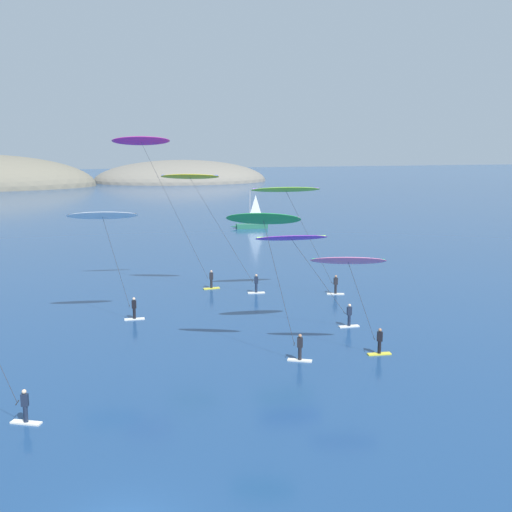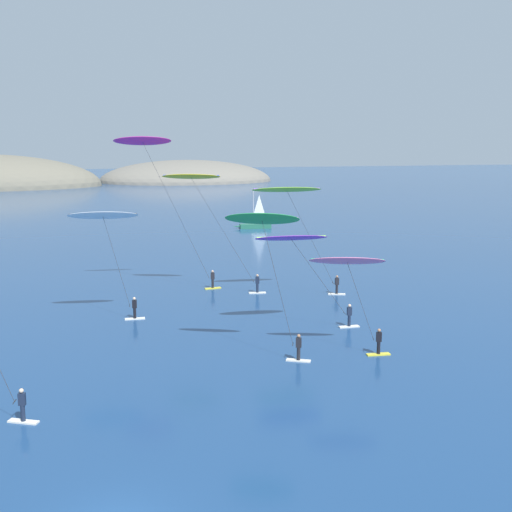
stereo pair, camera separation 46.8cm
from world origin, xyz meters
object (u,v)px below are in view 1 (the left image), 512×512
Objects in this scene: kitesurfer_green at (267,231)px; kitesurfer_purple at (296,244)px; kitesurfer_yellow at (196,187)px; kitesurfer_pink at (351,269)px; sailboat_far at (250,224)px; kitesurfer_magenta at (148,155)px; kitesurfer_white at (105,223)px; kitesurfer_lime at (290,197)px.

kitesurfer_purple is at bearing 56.11° from kitesurfer_green.
kitesurfer_pink is at bearing -71.86° from kitesurfer_yellow.
sailboat_far is at bearing 78.75° from kitesurfer_purple.
kitesurfer_green is at bearing -123.89° from kitesurfer_purple.
kitesurfer_magenta is 10.91m from kitesurfer_white.
kitesurfer_lime is (-7.86, -43.33, 7.95)m from sailboat_far.
kitesurfer_purple reaches higher than kitesurfer_pink.
kitesurfer_purple is 0.56× the size of kitesurfer_magenta.
kitesurfer_magenta is (-4.83, 20.39, 4.12)m from kitesurfer_green.
kitesurfer_magenta is 1.65× the size of kitesurfer_white.
kitesurfer_lime is 8.21m from kitesurfer_yellow.
kitesurfer_white is at bearing 128.01° from kitesurfer_green.
kitesurfer_lime is at bearing 13.52° from kitesurfer_white.
kitesurfer_purple is 0.92× the size of kitesurfer_white.
kitesurfer_magenta is at bearing 155.19° from kitesurfer_lime.
kitesurfer_white is at bearing -116.32° from sailboat_far.
sailboat_far is at bearing 79.71° from kitesurfer_lime.
kitesurfer_magenta reaches higher than sailboat_far.
kitesurfer_purple is 1.20× the size of kitesurfer_pink.
kitesurfer_magenta is (-10.17, 20.77, 6.64)m from kitesurfer_pink.
kitesurfer_yellow is 11.03m from kitesurfer_white.
kitesurfer_lime reaches higher than kitesurfer_pink.
kitesurfer_lime is 10.26m from kitesurfer_purple.
kitesurfer_lime reaches higher than kitesurfer_white.
kitesurfer_magenta reaches higher than kitesurfer_pink.
kitesurfer_pink is 0.47× the size of kitesurfer_magenta.
kitesurfer_lime reaches higher than kitesurfer_purple.
kitesurfer_green is 21.35m from kitesurfer_magenta.
kitesurfer_pink is 0.77× the size of kitesurfer_white.
kitesurfer_green is at bearing -76.68° from kitesurfer_magenta.
kitesurfer_magenta reaches higher than kitesurfer_purple.
kitesurfer_yellow is (-15.21, -39.75, 8.71)m from sailboat_far.
kitesurfer_yellow reaches higher than kitesurfer_green.
kitesurfer_white is (-15.40, -3.70, -1.23)m from kitesurfer_lime.
kitesurfer_yellow reaches higher than kitesurfer_lime.
kitesurfer_magenta is at bearing 116.09° from kitesurfer_pink.
kitesurfer_magenta is (-11.25, 5.20, 3.51)m from kitesurfer_lime.
kitesurfer_white is at bearing 155.12° from kitesurfer_purple.
kitesurfer_pink is at bearing -39.65° from kitesurfer_white.
kitesurfer_magenta is at bearing 103.32° from kitesurfer_green.
kitesurfer_yellow is (-6.27, 19.15, 3.89)m from kitesurfer_pink.
kitesurfer_yellow is at bearing 42.13° from kitesurfer_white.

